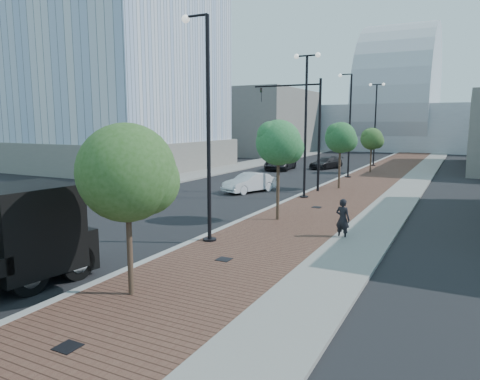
% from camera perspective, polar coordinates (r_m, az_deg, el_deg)
% --- Properties ---
extents(sidewalk, '(7.00, 140.00, 0.12)m').
position_cam_1_polar(sidewalk, '(45.99, 19.05, 2.13)').
color(sidewalk, '#4C2D23').
rests_on(sidewalk, ground).
extents(concrete_strip, '(2.40, 140.00, 0.13)m').
position_cam_1_polar(concrete_strip, '(45.69, 22.40, 1.91)').
color(concrete_strip, slate).
rests_on(concrete_strip, ground).
extents(curb, '(0.30, 140.00, 0.14)m').
position_cam_1_polar(curb, '(46.60, 14.79, 2.41)').
color(curb, gray).
rests_on(curb, ground).
extents(west_sidewalk, '(4.00, 140.00, 0.12)m').
position_cam_1_polar(west_sidewalk, '(50.96, 0.36, 3.21)').
color(west_sidewalk, slate).
rests_on(west_sidewalk, ground).
extents(white_sedan, '(2.86, 4.44, 1.38)m').
position_cam_1_polar(white_sedan, '(31.70, 1.24, 0.96)').
color(white_sedan, silver).
rests_on(white_sedan, ground).
extents(dark_car_mid, '(2.82, 5.32, 1.43)m').
position_cam_1_polar(dark_car_mid, '(46.86, 5.24, 3.49)').
color(dark_car_mid, black).
rests_on(dark_car_mid, ground).
extents(dark_car_far, '(3.27, 4.71, 1.27)m').
position_cam_1_polar(dark_car_far, '(48.63, 11.07, 3.46)').
color(dark_car_far, black).
rests_on(dark_car_far, ground).
extents(pedestrian, '(0.73, 0.58, 1.78)m').
position_cam_1_polar(pedestrian, '(19.40, 13.15, -3.69)').
color(pedestrian, black).
rests_on(pedestrian, ground).
extents(streetlight_1, '(1.44, 0.56, 9.21)m').
position_cam_1_polar(streetlight_1, '(17.94, -4.41, 6.66)').
color(streetlight_1, black).
rests_on(streetlight_1, ground).
extents(streetlight_2, '(1.72, 0.56, 9.28)m').
position_cam_1_polar(streetlight_2, '(28.81, 8.49, 8.33)').
color(streetlight_2, black).
rests_on(streetlight_2, ground).
extents(streetlight_3, '(1.44, 0.56, 9.21)m').
position_cam_1_polar(streetlight_3, '(40.39, 13.85, 7.59)').
color(streetlight_3, black).
rests_on(streetlight_3, ground).
extents(streetlight_4, '(1.72, 0.56, 9.28)m').
position_cam_1_polar(streetlight_4, '(52.11, 17.09, 8.20)').
color(streetlight_4, black).
rests_on(streetlight_4, ground).
extents(traffic_mast, '(5.09, 0.20, 8.00)m').
position_cam_1_polar(traffic_mast, '(31.94, 8.70, 8.65)').
color(traffic_mast, black).
rests_on(traffic_mast, ground).
extents(tree_0, '(2.74, 2.74, 4.99)m').
position_cam_1_polar(tree_0, '(12.49, -14.21, 2.15)').
color(tree_0, '#382619').
rests_on(tree_0, ground).
extents(tree_1, '(2.32, 2.26, 5.13)m').
position_cam_1_polar(tree_1, '(21.93, 5.14, 6.08)').
color(tree_1, '#382619').
rests_on(tree_1, ground).
extents(tree_2, '(2.33, 2.27, 5.01)m').
position_cam_1_polar(tree_2, '(33.35, 12.96, 6.60)').
color(tree_2, '#382619').
rests_on(tree_2, ground).
extents(tree_3, '(2.23, 2.15, 4.47)m').
position_cam_1_polar(tree_3, '(45.09, 16.74, 6.35)').
color(tree_3, '#382619').
rests_on(tree_3, ground).
extents(tower_podium, '(19.00, 19.00, 3.00)m').
position_cam_1_polar(tower_podium, '(50.48, -15.11, 4.50)').
color(tower_podium, slate).
rests_on(tower_podium, ground).
extents(convention_center, '(50.00, 30.00, 50.00)m').
position_cam_1_polar(convention_center, '(91.06, 19.91, 8.89)').
color(convention_center, '#9EA1A7').
rests_on(convention_center, ground).
extents(commercial_block_nw, '(14.00, 20.00, 10.00)m').
position_cam_1_polar(commercial_block_nw, '(71.79, 2.60, 8.77)').
color(commercial_block_nw, slate).
rests_on(commercial_block_nw, ground).
extents(utility_cover_0, '(0.50, 0.50, 0.02)m').
position_cam_1_polar(utility_cover_0, '(10.90, -21.40, -18.39)').
color(utility_cover_0, black).
rests_on(utility_cover_0, sidewalk).
extents(utility_cover_1, '(0.50, 0.50, 0.02)m').
position_cam_1_polar(utility_cover_1, '(15.99, -2.10, -8.95)').
color(utility_cover_1, black).
rests_on(utility_cover_1, sidewalk).
extents(utility_cover_2, '(0.50, 0.50, 0.02)m').
position_cam_1_polar(utility_cover_2, '(25.86, 9.89, -2.21)').
color(utility_cover_2, black).
rests_on(utility_cover_2, sidewalk).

